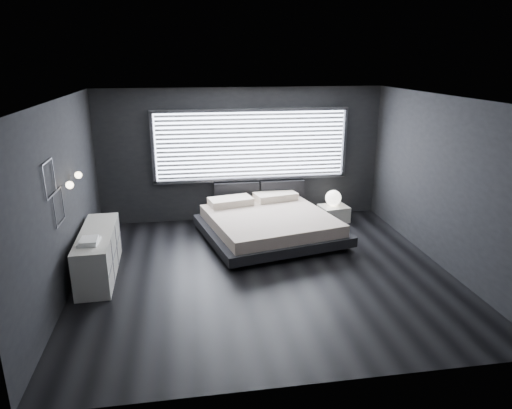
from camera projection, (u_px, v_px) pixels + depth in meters
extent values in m
plane|color=black|center=(264.00, 272.00, 7.51)|extent=(6.00, 6.00, 0.00)
plane|color=silver|center=(265.00, 98.00, 6.65)|extent=(6.00, 6.00, 0.00)
cube|color=black|center=(242.00, 155.00, 9.67)|extent=(6.00, 0.04, 2.80)
cube|color=black|center=(313.00, 267.00, 4.50)|extent=(6.00, 0.04, 2.80)
cube|color=black|center=(62.00, 200.00, 6.63)|extent=(0.04, 5.50, 2.80)
cube|color=black|center=(443.00, 183.00, 7.53)|extent=(0.04, 5.50, 2.80)
cube|color=white|center=(251.00, 145.00, 9.61)|extent=(4.00, 0.02, 1.38)
cube|color=#47474C|center=(153.00, 148.00, 9.28)|extent=(0.06, 0.08, 1.48)
cube|color=#47474C|center=(344.00, 143.00, 9.89)|extent=(0.06, 0.08, 1.48)
cube|color=#47474C|center=(251.00, 110.00, 9.36)|extent=(4.14, 0.08, 0.06)
cube|color=#47474C|center=(252.00, 179.00, 9.81)|extent=(4.14, 0.08, 0.06)
cube|color=silver|center=(252.00, 146.00, 9.56)|extent=(3.94, 0.03, 1.32)
cube|color=black|center=(237.00, 194.00, 9.80)|extent=(0.96, 0.16, 0.52)
cube|color=black|center=(282.00, 192.00, 9.95)|extent=(0.96, 0.16, 0.52)
cylinder|color=silver|center=(65.00, 185.00, 6.63)|extent=(0.10, 0.02, 0.02)
sphere|color=#FFE5B7|center=(70.00, 185.00, 6.64)|extent=(0.11, 0.11, 0.11)
cylinder|color=silver|center=(74.00, 175.00, 7.19)|extent=(0.10, 0.02, 0.02)
sphere|color=#FFE5B7|center=(78.00, 175.00, 7.20)|extent=(0.11, 0.11, 0.11)
cube|color=#47474C|center=(47.00, 162.00, 5.91)|extent=(0.01, 0.46, 0.02)
cube|color=#47474C|center=(52.00, 196.00, 6.05)|extent=(0.01, 0.46, 0.02)
cube|color=#47474C|center=(54.00, 175.00, 6.20)|extent=(0.01, 0.02, 0.46)
cube|color=#47474C|center=(44.00, 184.00, 5.77)|extent=(0.01, 0.02, 0.46)
cube|color=#47474C|center=(57.00, 191.00, 6.29)|extent=(0.01, 0.46, 0.02)
cube|color=#47474C|center=(61.00, 223.00, 6.43)|extent=(0.01, 0.46, 0.02)
cube|color=#47474C|center=(63.00, 202.00, 6.58)|extent=(0.01, 0.02, 0.46)
cube|color=#47474C|center=(55.00, 212.00, 6.15)|extent=(0.01, 0.02, 0.46)
cube|color=black|center=(234.00, 264.00, 7.69)|extent=(0.16, 0.16, 0.09)
cube|color=black|center=(343.00, 246.00, 8.43)|extent=(0.16, 0.16, 0.09)
cube|color=black|center=(204.00, 227.00, 9.36)|extent=(0.16, 0.16, 0.09)
cube|color=black|center=(297.00, 215.00, 10.11)|extent=(0.16, 0.16, 0.09)
cube|color=black|center=(270.00, 230.00, 8.86)|extent=(2.91, 2.82, 0.18)
cube|color=beige|center=(270.00, 220.00, 8.79)|extent=(2.61, 2.61, 0.22)
cube|color=beige|center=(231.00, 201.00, 9.33)|extent=(0.95, 0.65, 0.14)
cube|color=beige|center=(275.00, 196.00, 9.68)|extent=(0.95, 0.65, 0.14)
cube|color=silver|center=(334.00, 213.00, 9.82)|extent=(0.65, 0.56, 0.34)
sphere|color=white|center=(333.00, 198.00, 9.76)|extent=(0.34, 0.34, 0.34)
cube|color=silver|center=(99.00, 253.00, 7.34)|extent=(0.57, 1.86, 0.74)
cube|color=#47474C|center=(115.00, 252.00, 7.38)|extent=(0.06, 1.82, 0.72)
cube|color=white|center=(89.00, 242.00, 6.78)|extent=(0.30, 0.39, 0.04)
cube|color=white|center=(89.00, 240.00, 6.75)|extent=(0.26, 0.34, 0.03)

